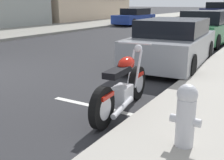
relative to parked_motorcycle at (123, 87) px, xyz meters
The scene contains 8 objects.
sidewalk_far_curb 16.68m from the parked_motorcycle, 44.27° to the left, with size 120.00×5.00×0.14m, color gray.
parking_stall_stripe 0.55m from the parked_motorcycle, 100.48° to the left, with size 0.12×2.20×0.01m, color silver.
parked_motorcycle is the anchor object (origin of this frame).
parked_car_across_street 3.98m from the parked_motorcycle, ahead, with size 4.15×2.02×1.35m.
parked_car_far_down_curb 9.11m from the parked_motorcycle, ahead, with size 4.71×2.06×1.47m.
crossing_truck 32.77m from the parked_motorcycle, ahead, with size 2.38×5.46×1.89m.
car_opposite_curb 19.44m from the parked_motorcycle, 25.64° to the left, with size 4.48×2.06×1.36m.
fire_hydrant 1.60m from the parked_motorcycle, 124.02° to the right, with size 0.24×0.36×0.76m.
Camera 1 is at (-3.86, -6.55, 1.79)m, focal length 44.64 mm.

